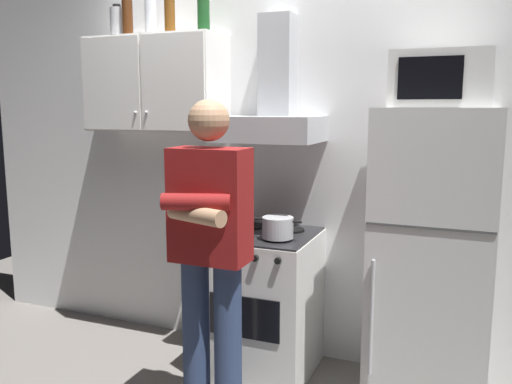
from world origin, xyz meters
name	(u,v)px	position (x,y,z in m)	size (l,w,h in m)	color
back_wall_tiled	(291,147)	(0.00, 0.60, 1.35)	(4.80, 0.10, 2.70)	white
upper_cabinet	(156,84)	(-0.85, 0.37, 1.75)	(0.90, 0.37, 0.60)	white
stove_oven	(264,302)	(-0.05, 0.25, 0.43)	(0.60, 0.62, 0.87)	white
range_hood	(272,108)	(-0.05, 0.38, 1.60)	(0.60, 0.44, 0.75)	#B7BABF
refrigerator	(431,260)	(0.90, 0.25, 0.80)	(0.60, 0.62, 1.60)	silver
microwave	(441,80)	(0.90, 0.27, 1.74)	(0.48, 0.37, 0.28)	silver
person_standing	(210,251)	(-0.10, -0.36, 0.90)	(0.38, 0.33, 1.64)	navy
cooking_pot	(278,227)	(0.08, 0.13, 0.93)	(0.28, 0.18, 0.12)	#B7BABF
bottle_beer_brown	(170,15)	(-0.72, 0.34, 2.17)	(0.07, 0.07, 0.25)	brown
bottle_vodka_clear	(150,13)	(-0.88, 0.38, 2.20)	(0.07, 0.07, 0.31)	silver
bottle_canister_steel	(117,22)	(-1.12, 0.36, 2.15)	(0.09, 0.09, 0.21)	#B2B5BA
bottle_wine_green	(203,9)	(-0.51, 0.40, 2.20)	(0.08, 0.08, 0.30)	#19471E
bottle_rum_dark	(127,15)	(-1.03, 0.34, 2.18)	(0.07, 0.07, 0.28)	#47230F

